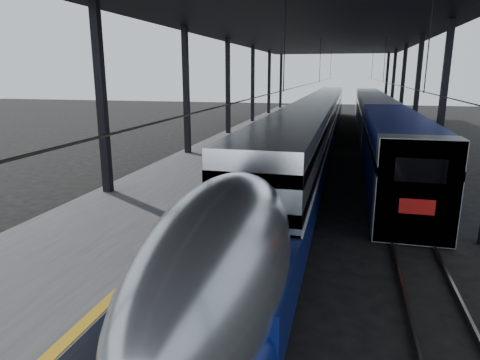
% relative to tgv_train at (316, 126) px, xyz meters
% --- Properties ---
extents(ground, '(160.00, 160.00, 0.00)m').
position_rel_tgv_train_xyz_m(ground, '(-2.00, -23.96, -1.93)').
color(ground, black).
rests_on(ground, ground).
extents(platform, '(6.00, 80.00, 1.00)m').
position_rel_tgv_train_xyz_m(platform, '(-5.50, -3.96, -1.43)').
color(platform, '#4C4C4F').
rests_on(platform, ground).
extents(yellow_strip, '(0.30, 80.00, 0.01)m').
position_rel_tgv_train_xyz_m(yellow_strip, '(-2.70, -3.96, -0.93)').
color(yellow_strip, gold).
rests_on(yellow_strip, platform).
extents(rails, '(6.52, 80.00, 0.16)m').
position_rel_tgv_train_xyz_m(rails, '(2.50, -3.96, -1.85)').
color(rails, slate).
rests_on(rails, ground).
extents(canopy, '(18.00, 75.00, 9.47)m').
position_rel_tgv_train_xyz_m(canopy, '(-0.10, -3.96, 7.18)').
color(canopy, black).
rests_on(canopy, ground).
extents(tgv_train, '(2.88, 65.20, 4.13)m').
position_rel_tgv_train_xyz_m(tgv_train, '(0.00, 0.00, 0.00)').
color(tgv_train, '#BBBEC2').
rests_on(tgv_train, ground).
extents(second_train, '(2.87, 56.05, 3.95)m').
position_rel_tgv_train_xyz_m(second_train, '(5.00, 7.34, 0.07)').
color(second_train, navy).
rests_on(second_train, ground).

